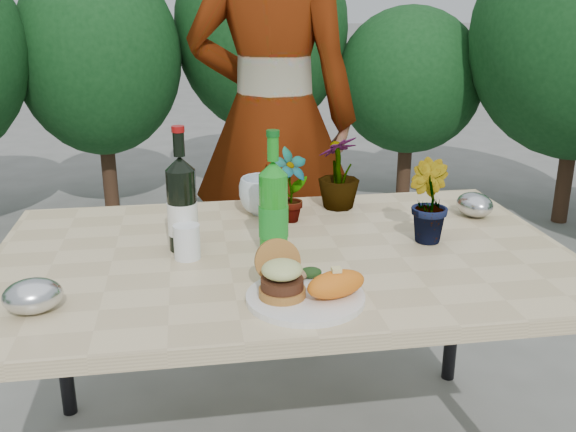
{
  "coord_description": "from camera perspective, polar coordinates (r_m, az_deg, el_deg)",
  "views": [
    {
      "loc": [
        -0.25,
        -1.65,
        1.42
      ],
      "look_at": [
        0.0,
        -0.08,
        0.88
      ],
      "focal_mm": 40.0,
      "sensor_mm": 36.0,
      "label": 1
    }
  ],
  "objects": [
    {
      "name": "patio_table",
      "position": [
        1.82,
        -0.4,
        -4.79
      ],
      "size": [
        1.6,
        1.0,
        0.75
      ],
      "color": "beige",
      "rests_on": "ground"
    },
    {
      "name": "shrub_hedge",
      "position": [
        3.2,
        -0.18,
        13.4
      ],
      "size": [
        6.93,
        5.0,
        2.16
      ],
      "color": "#382316",
      "rests_on": "ground"
    },
    {
      "name": "dinner_plate",
      "position": [
        1.51,
        1.56,
        -7.25
      ],
      "size": [
        0.28,
        0.28,
        0.01
      ],
      "primitive_type": "cylinder",
      "color": "white",
      "rests_on": "patio_table"
    },
    {
      "name": "burger_stack",
      "position": [
        1.5,
        -0.63,
        -5.26
      ],
      "size": [
        0.11,
        0.16,
        0.11
      ],
      "color": "#B7722D",
      "rests_on": "dinner_plate"
    },
    {
      "name": "sweet_potato",
      "position": [
        1.49,
        4.29,
        -6.05
      ],
      "size": [
        0.17,
        0.12,
        0.06
      ],
      "primitive_type": "ellipsoid",
      "rotation": [
        0.0,
        0.0,
        0.35
      ],
      "color": "orange",
      "rests_on": "dinner_plate"
    },
    {
      "name": "grilled_veg",
      "position": [
        1.59,
        1.57,
        -5.11
      ],
      "size": [
        0.08,
        0.05,
        0.03
      ],
      "color": "olive",
      "rests_on": "dinner_plate"
    },
    {
      "name": "wine_bottle",
      "position": [
        1.8,
        -9.39,
        0.93
      ],
      "size": [
        0.08,
        0.08,
        0.35
      ],
      "rotation": [
        0.0,
        0.0,
        0.28
      ],
      "color": "black",
      "rests_on": "patio_table"
    },
    {
      "name": "sparkling_water",
      "position": [
        1.76,
        -1.31,
        0.68
      ],
      "size": [
        0.08,
        0.08,
        0.34
      ],
      "rotation": [
        0.0,
        0.0,
        0.26
      ],
      "color": "#18871B",
      "rests_on": "patio_table"
    },
    {
      "name": "plastic_cup",
      "position": [
        1.76,
        -8.97,
        -2.27
      ],
      "size": [
        0.07,
        0.07,
        0.09
      ],
      "primitive_type": "cylinder",
      "color": "white",
      "rests_on": "patio_table"
    },
    {
      "name": "seedling_left",
      "position": [
        2.0,
        0.19,
        2.7
      ],
      "size": [
        0.15,
        0.12,
        0.24
      ],
      "primitive_type": "imported",
      "rotation": [
        0.0,
        0.0,
        0.38
      ],
      "color": "#26511B",
      "rests_on": "patio_table"
    },
    {
      "name": "seedling_mid",
      "position": [
        1.89,
        12.28,
        1.29
      ],
      "size": [
        0.14,
        0.15,
        0.24
      ],
      "primitive_type": "imported",
      "rotation": [
        0.0,
        0.0,
        1.84
      ],
      "color": "#2C5A1E",
      "rests_on": "patio_table"
    },
    {
      "name": "seedling_right",
      "position": [
        2.15,
        4.55,
        3.89
      ],
      "size": [
        0.19,
        0.19,
        0.25
      ],
      "primitive_type": "imported",
      "rotation": [
        0.0,
        0.0,
        3.74
      ],
      "color": "#1D521C",
      "rests_on": "patio_table"
    },
    {
      "name": "blue_bowl",
      "position": [
        2.1,
        -2.25,
        1.82
      ],
      "size": [
        0.19,
        0.19,
        0.12
      ],
      "primitive_type": "imported",
      "rotation": [
        0.0,
        0.0,
        0.25
      ],
      "color": "silver",
      "rests_on": "patio_table"
    },
    {
      "name": "foil_packet_left",
      "position": [
        1.56,
        -21.75,
        -6.61
      ],
      "size": [
        0.15,
        0.13,
        0.08
      ],
      "primitive_type": "ellipsoid",
      "rotation": [
        0.0,
        0.0,
        0.2
      ],
      "color": "silver",
      "rests_on": "patio_table"
    },
    {
      "name": "foil_packet_right",
      "position": [
        2.16,
        16.25,
        0.98
      ],
      "size": [
        0.13,
        0.15,
        0.08
      ],
      "primitive_type": "ellipsoid",
      "rotation": [
        0.0,
        0.0,
        1.77
      ],
      "color": "#B4B6BB",
      "rests_on": "patio_table"
    },
    {
      "name": "person",
      "position": [
        2.64,
        -1.39,
        8.63
      ],
      "size": [
        0.8,
        0.65,
        1.92
      ],
      "primitive_type": "imported",
      "rotation": [
        0.0,
        0.0,
        2.84
      ],
      "color": "#9A654D",
      "rests_on": "ground"
    }
  ]
}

